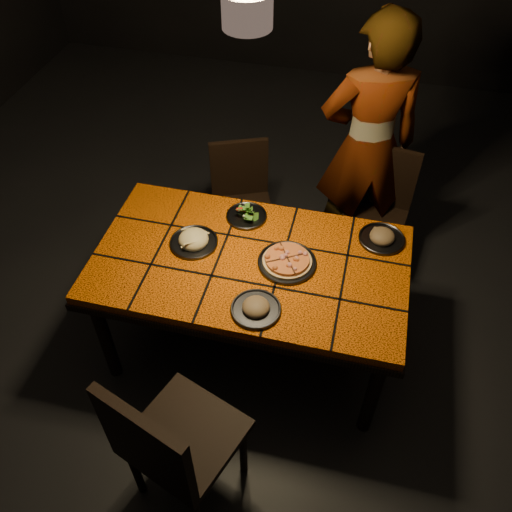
% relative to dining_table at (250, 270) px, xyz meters
% --- Properties ---
extents(room_shell, '(6.04, 7.04, 3.08)m').
position_rel_dining_table_xyz_m(room_shell, '(0.00, 0.00, 0.83)').
color(room_shell, black).
rests_on(room_shell, ground).
extents(dining_table, '(1.62, 0.92, 0.75)m').
position_rel_dining_table_xyz_m(dining_table, '(0.00, 0.00, 0.00)').
color(dining_table, '#D75806').
rests_on(dining_table, ground).
extents(chair_near, '(0.57, 0.57, 0.99)m').
position_rel_dining_table_xyz_m(chair_near, '(-0.11, -0.95, -0.10)').
color(chair_near, black).
rests_on(chair_near, ground).
extents(chair_far_left, '(0.49, 0.49, 0.83)m').
position_rel_dining_table_xyz_m(chair_far_left, '(-0.26, 0.80, -0.20)').
color(chair_far_left, black).
rests_on(chair_far_left, ground).
extents(chair_far_right, '(0.44, 0.44, 0.86)m').
position_rel_dining_table_xyz_m(chair_far_right, '(0.61, 0.90, -0.18)').
color(chair_far_right, black).
rests_on(chair_far_right, ground).
extents(diner, '(0.71, 0.58, 1.69)m').
position_rel_dining_table_xyz_m(diner, '(0.49, 1.00, 0.17)').
color(diner, brown).
rests_on(diner, ground).
extents(pendant_lamp, '(0.18, 0.18, 1.06)m').
position_rel_dining_table_xyz_m(pendant_lamp, '(0.00, 0.00, 1.35)').
color(pendant_lamp, black).
rests_on(pendant_lamp, room_shell).
extents(plate_pizza, '(0.34, 0.34, 0.04)m').
position_rel_dining_table_xyz_m(plate_pizza, '(0.19, 0.02, 0.10)').
color(plate_pizza, '#3A3B40').
rests_on(plate_pizza, dining_table).
extents(plate_pasta, '(0.25, 0.25, 0.08)m').
position_rel_dining_table_xyz_m(plate_pasta, '(-0.32, 0.05, 0.10)').
color(plate_pasta, '#3A3B40').
rests_on(plate_pasta, dining_table).
extents(plate_salad, '(0.22, 0.22, 0.07)m').
position_rel_dining_table_xyz_m(plate_salad, '(-0.10, 0.31, 0.10)').
color(plate_salad, '#3A3B40').
rests_on(plate_salad, dining_table).
extents(plate_mushroom_a, '(0.24, 0.24, 0.08)m').
position_rel_dining_table_xyz_m(plate_mushroom_a, '(0.11, -0.31, 0.10)').
color(plate_mushroom_a, '#3A3B40').
rests_on(plate_mushroom_a, dining_table).
extents(plate_mushroom_b, '(0.24, 0.24, 0.08)m').
position_rel_dining_table_xyz_m(plate_mushroom_b, '(0.64, 0.31, 0.10)').
color(plate_mushroom_b, '#3A3B40').
rests_on(plate_mushroom_b, dining_table).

